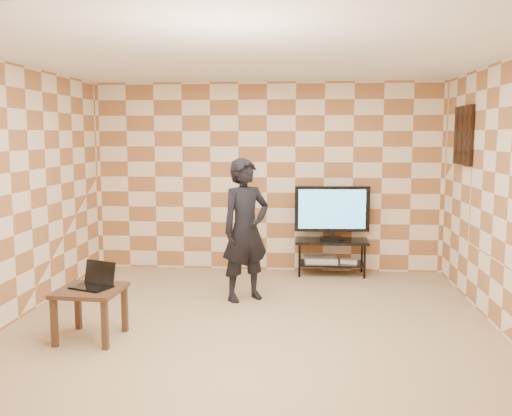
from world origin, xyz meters
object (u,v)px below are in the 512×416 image
Objects in this scene: side_table at (90,297)px; tv at (332,210)px; person at (245,230)px; tv_stand at (331,249)px.

tv is at bearing 48.49° from side_table.
tv is 3.71m from side_table.
person is (-1.08, -1.31, -0.07)m from tv.
side_table is 2.02m from person.
tv_stand is 0.97× the size of tv.
person reaches higher than tv.
tv_stand is at bearing 14.35° from person.
person reaches higher than side_table.
person is (1.35, 1.44, 0.43)m from side_table.
tv_stand is 3.67m from side_table.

